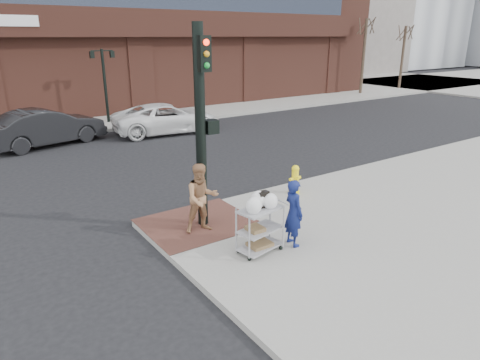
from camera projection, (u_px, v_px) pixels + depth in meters
ground at (236, 235)px, 10.94m from camera, size 220.00×220.00×0.00m
sidewalk_far at (161, 86)px, 42.59m from camera, size 65.00×36.00×0.15m
brick_curb_ramp at (198, 223)px, 11.27m from camera, size 2.80×2.40×0.01m
filler_block at (322, 4)px, 59.16m from camera, size 14.00×20.00×18.00m
bare_tree_a at (367, 17)px, 34.68m from camera, size 1.80×1.80×7.20m
bare_tree_b at (406, 24)px, 38.44m from camera, size 1.80×1.80×6.70m
lamp_post at (104, 78)px, 23.66m from camera, size 1.32×0.22×4.00m
traffic_signal_pole at (202, 123)px, 10.38m from camera, size 0.61×0.51×5.00m
woman_blue at (294, 213)px, 9.89m from camera, size 0.45×0.63×1.61m
pedestrian_tan at (202, 198)px, 10.55m from camera, size 0.96×0.81×1.76m
sedan_dark at (46, 127)px, 19.58m from camera, size 5.45×3.03×1.70m
minivan_white at (167, 118)px, 22.15m from camera, size 5.75×3.12×1.53m
utility_cart at (260, 226)px, 9.60m from camera, size 1.11×0.75×1.43m
fire_hydrant at (295, 179)px, 13.28m from camera, size 0.43×0.30×0.91m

